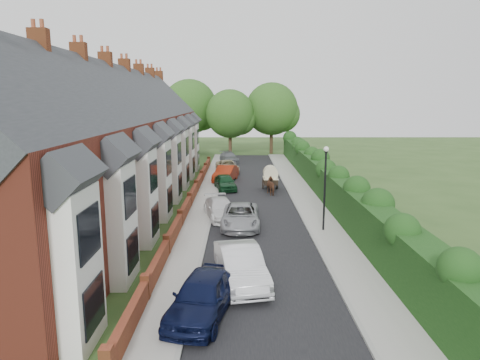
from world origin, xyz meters
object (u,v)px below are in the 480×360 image
(lamppost, at_px, (325,178))
(car_red, at_px, (226,174))
(car_grey, at_px, (229,157))
(horse, at_px, (272,186))
(car_silver_a, at_px, (241,265))
(car_navy, at_px, (203,295))
(car_white, at_px, (221,209))
(car_green, at_px, (225,182))
(horse_cart, at_px, (271,176))
(car_beige, at_px, (227,166))
(car_silver_b, at_px, (240,216))

(lamppost, height_order, car_red, lamppost)
(car_grey, height_order, horse, horse)
(car_silver_a, xyz_separation_m, car_red, (-1.40, 23.51, -0.04))
(car_red, xyz_separation_m, horse, (4.06, -5.94, -0.03))
(car_red, bearing_deg, car_silver_a, -74.05)
(car_navy, bearing_deg, car_white, 102.26)
(car_navy, height_order, horse, car_navy)
(car_white, xyz_separation_m, car_green, (-0.01, 9.20, 0.03))
(car_green, height_order, car_grey, car_green)
(car_white, bearing_deg, horse_cart, 52.53)
(lamppost, relative_size, car_beige, 1.12)
(lamppost, distance_m, car_green, 13.99)
(car_silver_b, relative_size, horse_cart, 1.69)
(car_silver_a, distance_m, car_red, 23.55)
(car_navy, bearing_deg, horse, 91.38)
(car_silver_a, relative_size, car_silver_b, 0.97)
(car_silver_b, height_order, car_green, car_silver_b)
(car_silver_b, distance_m, car_white, 2.40)
(car_silver_b, distance_m, car_red, 15.25)
(car_green, relative_size, car_red, 0.86)
(car_silver_a, relative_size, car_grey, 1.11)
(lamppost, bearing_deg, car_silver_b, 168.69)
(lamppost, distance_m, car_beige, 22.71)
(car_silver_a, xyz_separation_m, car_green, (-1.32, 19.52, -0.13))
(car_silver_a, xyz_separation_m, car_grey, (-1.40, 36.32, -0.17))
(car_white, bearing_deg, car_grey, 76.27)
(car_red, relative_size, car_beige, 1.01)
(car_navy, distance_m, car_beige, 31.83)
(car_beige, distance_m, car_grey, 7.37)
(lamppost, distance_m, car_red, 17.59)
(car_silver_b, distance_m, car_grey, 28.04)
(car_silver_b, xyz_separation_m, horse_cart, (2.66, 11.13, 0.53))
(car_silver_b, bearing_deg, car_silver_a, -89.37)
(car_silver_a, bearing_deg, car_navy, -127.25)
(car_silver_a, bearing_deg, car_green, 82.58)
(car_silver_b, relative_size, car_grey, 1.14)
(car_silver_b, distance_m, horse, 9.63)
(car_navy, bearing_deg, car_silver_b, 95.49)
(car_white, distance_m, car_beige, 18.63)
(car_navy, height_order, car_beige, car_navy)
(lamppost, xyz_separation_m, car_beige, (-6.40, 21.63, -2.66))
(car_grey, bearing_deg, car_silver_a, -102.65)
(car_navy, xyz_separation_m, car_beige, (0.00, 31.83, -0.16))
(car_grey, relative_size, horse, 2.54)
(car_silver_a, distance_m, car_green, 19.57)
(car_white, height_order, horse, horse)
(lamppost, xyz_separation_m, car_red, (-6.40, 16.19, -2.53))
(car_red, bearing_deg, car_beige, 102.54)
(car_silver_b, relative_size, car_green, 1.27)
(lamppost, distance_m, car_silver_a, 9.21)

